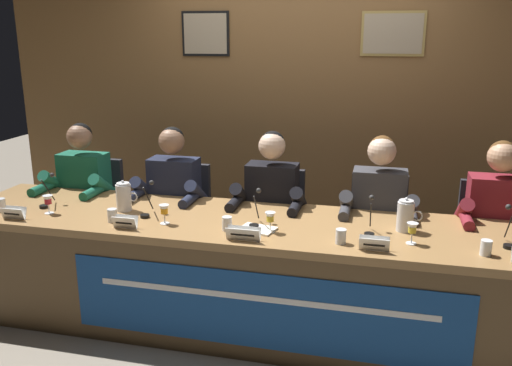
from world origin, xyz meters
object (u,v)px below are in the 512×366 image
panelist_center (270,205)px  juice_glass_center (270,218)px  nameplate_left (125,222)px  water_pitcher_right_side (406,216)px  microphone_far_right (509,233)px  water_cup_far_left (1,205)px  juice_glass_left (164,211)px  nameplate_far_left (14,213)px  panelist_left (171,198)px  water_cup_left (112,216)px  panelist_far_left (80,191)px  juice_glass_far_left (48,201)px  chair_right (376,240)px  nameplate_right (374,244)px  microphone_right (370,222)px  water_cup_center (227,224)px  chair_far_right (487,250)px  microphone_center (256,214)px  microphone_far_left (47,196)px  chair_center (275,232)px  panelist_far_right (497,221)px  nameplate_center (243,234)px  chair_left (182,224)px  water_pitcher_left_side (124,197)px  juice_glass_right (412,229)px  document_stack_center (257,229)px  chair_far_left (96,217)px  water_cup_right (341,237)px  microphone_left (147,205)px  water_cup_far_right (486,248)px  conference_table (252,260)px

panelist_center → juice_glass_center: panelist_center is taller
nameplate_left → water_pitcher_right_side: (1.65, 0.36, 0.05)m
microphone_far_right → water_cup_far_left: bearing=-177.6°
panelist_center → juice_glass_left: bearing=-132.3°
nameplate_far_left → panelist_left: 1.07m
water_cup_left → water_cup_far_left: bearing=178.2°
panelist_far_left → juice_glass_far_left: (0.13, -0.59, 0.11)m
panelist_left → chair_right: (1.50, 0.20, -0.28)m
nameplate_right → microphone_right: bearing=97.3°
water_cup_left → water_cup_center: size_ratio=1.00×
nameplate_far_left → chair_far_right: 3.17m
microphone_center → chair_far_right: 1.67m
panelist_far_left → microphone_far_left: (0.03, -0.45, 0.09)m
panelist_left → nameplate_left: bearing=-89.5°
water_cup_far_left → chair_center: 1.92m
panelist_far_right → nameplate_center: bearing=-153.2°
chair_left → water_pitcher_left_side: bearing=-104.7°
juice_glass_right → document_stack_center: size_ratio=0.52×
chair_right → chair_far_left: bearing=180.0°
chair_center → water_pitcher_right_side: size_ratio=4.28×
panelist_far_left → chair_far_right: 3.01m
panelist_left → microphone_center: panelist_left is taller
water_pitcher_right_side → water_cup_center: bearing=-166.9°
juice_glass_center → microphone_right: (0.58, 0.11, -0.01)m
chair_far_right → panelist_far_left: bearing=-176.2°
water_pitcher_right_side → juice_glass_center: bearing=-165.0°
juice_glass_center → microphone_right: 0.59m
nameplate_left → juice_glass_right: bearing=5.1°
water_cup_far_left → water_cup_right: (2.26, -0.05, 0.00)m
juice_glass_left → microphone_left: size_ratio=0.57×
panelist_center → water_cup_center: 0.63m
microphone_left → water_cup_far_right: microphone_left is taller
chair_left → microphone_right: bearing=-24.8°
chair_left → microphone_right: size_ratio=4.16×
water_cup_far_left → microphone_left: (0.99, 0.14, 0.04)m
panelist_center → microphone_left: bearing=-146.5°
water_cup_right → microphone_right: (0.15, 0.19, 0.04)m
conference_table → water_cup_far_left: water_cup_far_left is taller
water_cup_far_right → document_stack_center: (-1.28, 0.08, -0.03)m
juice_glass_far_left → water_cup_far_right: bearing=-1.4°
chair_right → microphone_left: bearing=-155.3°
chair_center → water_cup_right: 1.08m
conference_table → panelist_center: (-0.00, 0.53, 0.20)m
microphone_far_left → nameplate_left: bearing=-21.0°
juice_glass_left → nameplate_center: size_ratio=0.62×
juice_glass_center → microphone_center: (-0.11, 0.09, -0.01)m
panelist_center → juice_glass_center: (0.13, -0.58, 0.11)m
chair_far_left → juice_glass_center: bearing=-25.7°
conference_table → nameplate_left: 0.81m
nameplate_left → water_cup_center: 0.62m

